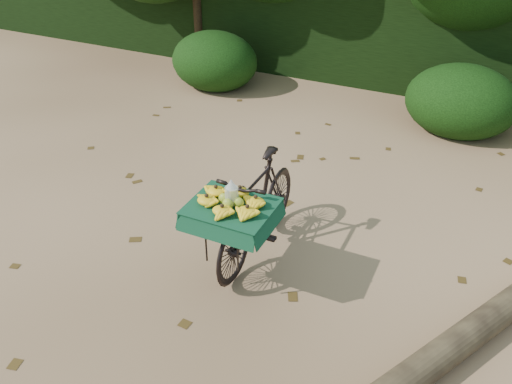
% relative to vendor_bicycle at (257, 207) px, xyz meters
% --- Properties ---
extents(ground, '(80.00, 80.00, 0.00)m').
position_rel_vendor_bicycle_xyz_m(ground, '(0.03, -0.03, -0.59)').
color(ground, tan).
rests_on(ground, ground).
extents(vendor_bicycle, '(0.83, 1.90, 1.15)m').
position_rel_vendor_bicycle_xyz_m(vendor_bicycle, '(0.00, 0.00, 0.00)').
color(vendor_bicycle, black).
rests_on(vendor_bicycle, ground).
extents(fallen_log, '(2.06, 3.60, 0.28)m').
position_rel_vendor_bicycle_xyz_m(fallen_log, '(2.28, -0.55, -0.45)').
color(fallen_log, brown).
rests_on(fallen_log, ground).
extents(hedge_backdrop, '(26.00, 1.80, 1.80)m').
position_rel_vendor_bicycle_xyz_m(hedge_backdrop, '(0.03, 6.27, 0.31)').
color(hedge_backdrop, black).
rests_on(hedge_backdrop, ground).
extents(bush_clumps, '(8.80, 1.70, 0.90)m').
position_rel_vendor_bicycle_xyz_m(bush_clumps, '(0.53, 4.27, -0.14)').
color(bush_clumps, black).
rests_on(bush_clumps, ground).
extents(leaf_litter, '(7.00, 7.30, 0.01)m').
position_rel_vendor_bicycle_xyz_m(leaf_litter, '(0.03, 0.62, -0.58)').
color(leaf_litter, '#432F11').
rests_on(leaf_litter, ground).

